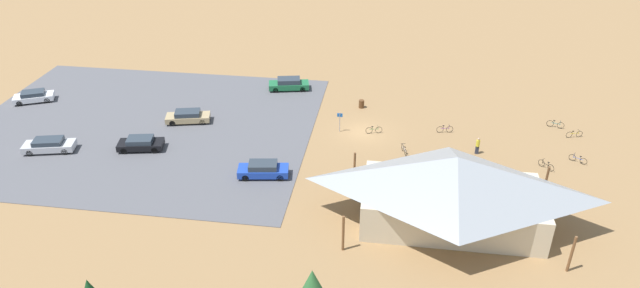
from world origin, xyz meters
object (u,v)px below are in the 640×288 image
at_px(trash_bin, 361,104).
at_px(car_green_far_end, 289,84).
at_px(bicycle_yellow_edge_north, 574,134).
at_px(car_tan_inner_stall, 188,116).
at_px(car_black_back_corner, 141,143).
at_px(lot_sign, 340,119).
at_px(bike_pavilion, 454,187).
at_px(bicycle_black_front_row, 546,165).
at_px(bicycle_silver_trailside, 404,150).
at_px(bicycle_blue_yard_center, 578,159).
at_px(visitor_near_lot, 478,145).
at_px(car_blue_front_row, 263,170).
at_px(car_silver_end_stall, 49,145).
at_px(bicycle_purple_lone_east, 445,129).
at_px(bicycle_green_yard_front, 374,130).
at_px(car_white_second_row, 34,96).
at_px(bicycle_teal_mid_cluster, 555,124).

xyz_separation_m(trash_bin, car_green_far_end, (8.98, -3.61, 0.31)).
relative_size(bicycle_yellow_edge_north, car_tan_inner_stall, 0.35).
bearing_deg(car_black_back_corner, lot_sign, -160.97).
height_order(bike_pavilion, bicycle_yellow_edge_north, bike_pavilion).
distance_m(bicycle_black_front_row, bicycle_silver_trailside, 13.09).
relative_size(bicycle_blue_yard_center, car_green_far_end, 0.29).
xyz_separation_m(bicycle_blue_yard_center, visitor_near_lot, (9.27, -0.34, 0.54)).
height_order(bicycle_blue_yard_center, car_blue_front_row, car_blue_front_row).
relative_size(bike_pavilion, car_silver_end_stall, 3.27).
relative_size(bicycle_purple_lone_east, car_green_far_end, 0.34).
relative_size(car_green_far_end, car_blue_front_row, 1.05).
distance_m(bicycle_green_yard_front, car_white_second_row, 39.00).
relative_size(lot_sign, bicycle_black_front_row, 1.71).
height_order(car_tan_inner_stall, car_green_far_end, car_green_far_end).
height_order(car_white_second_row, car_silver_end_stall, car_silver_end_stall).
distance_m(bicycle_yellow_edge_north, visitor_near_lot, 11.16).
distance_m(car_silver_end_stall, car_green_far_end, 26.90).
height_order(trash_bin, car_tan_inner_stall, car_tan_inner_stall).
relative_size(bicycle_black_front_row, bicycle_blue_yard_center, 0.88).
height_order(bicycle_purple_lone_east, visitor_near_lot, visitor_near_lot).
xyz_separation_m(bicycle_silver_trailside, car_black_back_corner, (25.50, 2.99, 0.32)).
bearing_deg(car_blue_front_row, car_black_back_corner, -13.23).
xyz_separation_m(car_green_far_end, visitor_near_lot, (-20.85, 12.13, 0.14)).
xyz_separation_m(bicycle_black_front_row, bicycle_silver_trailside, (13.05, -0.96, 0.01)).
height_order(trash_bin, bicycle_teal_mid_cluster, trash_bin).
bearing_deg(bicycle_purple_lone_east, bicycle_silver_trailside, 49.70).
distance_m(bicycle_black_front_row, car_blue_front_row, 26.09).
height_order(trash_bin, car_black_back_corner, car_black_back_corner).
height_order(car_black_back_corner, visitor_near_lot, visitor_near_lot).
xyz_separation_m(car_white_second_row, car_blue_front_row, (-29.55, 11.62, 0.05)).
height_order(lot_sign, car_white_second_row, lot_sign).
bearing_deg(bicycle_yellow_edge_north, car_green_far_end, -13.48).
bearing_deg(bicycle_black_front_row, car_tan_inner_stall, -6.62).
height_order(bicycle_purple_lone_east, car_green_far_end, car_green_far_end).
bearing_deg(bicycle_black_front_row, lot_sign, -12.72).
bearing_deg(bicycle_green_yard_front, bicycle_purple_lone_east, -170.49).
relative_size(bicycle_teal_mid_cluster, car_blue_front_row, 0.36).
bearing_deg(car_black_back_corner, bicycle_teal_mid_cluster, -165.56).
bearing_deg(bicycle_black_front_row, bicycle_purple_lone_east, -32.89).
height_order(car_tan_inner_stall, visitor_near_lot, visitor_near_lot).
distance_m(bicycle_purple_lone_east, car_blue_front_row, 19.88).
bearing_deg(bicycle_teal_mid_cluster, car_green_far_end, -10.50).
xyz_separation_m(bicycle_blue_yard_center, car_white_second_row, (58.33, -4.98, 0.34)).
bearing_deg(car_tan_inner_stall, car_blue_front_row, 138.23).
xyz_separation_m(car_blue_front_row, visitor_near_lot, (-19.51, -6.98, 0.15)).
relative_size(bicycle_teal_mid_cluster, car_tan_inner_stall, 0.35).
xyz_separation_m(lot_sign, visitor_near_lot, (-13.66, 2.55, -0.51)).
bearing_deg(lot_sign, bike_pavilion, 126.80).
bearing_deg(bicycle_blue_yard_center, car_black_back_corner, 4.92).
bearing_deg(visitor_near_lot, bike_pavilion, 74.31).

